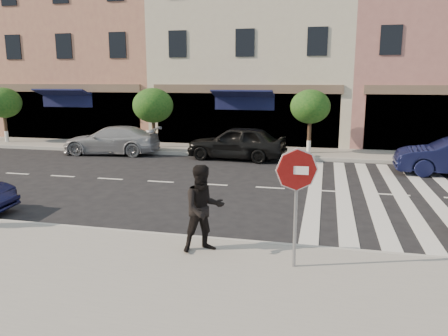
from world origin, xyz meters
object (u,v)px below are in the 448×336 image
(stop_sign, at_px, (297,181))
(car_far_left, at_px, (111,140))
(walker, at_px, (203,209))
(car_far_mid, at_px, (237,143))

(stop_sign, xyz_separation_m, car_far_left, (-9.84, 11.72, -1.15))
(stop_sign, distance_m, walker, 2.08)
(stop_sign, bearing_deg, walker, 168.94)
(walker, bearing_deg, stop_sign, -44.60)
(stop_sign, relative_size, car_far_left, 0.48)
(car_far_left, xyz_separation_m, car_far_mid, (6.34, 0.00, 0.09))
(stop_sign, height_order, walker, stop_sign)
(walker, relative_size, car_far_left, 0.38)
(stop_sign, height_order, car_far_left, stop_sign)
(car_far_left, bearing_deg, car_far_mid, 83.99)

